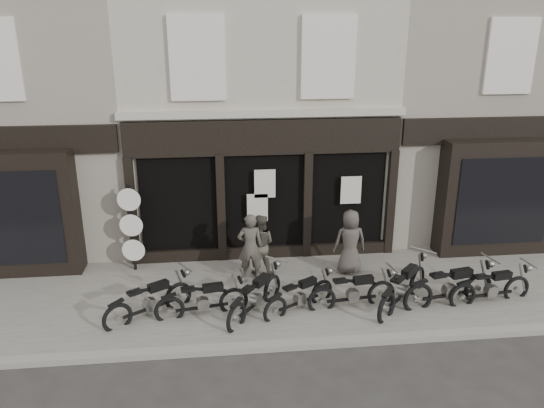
{
  "coord_description": "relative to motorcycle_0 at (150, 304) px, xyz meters",
  "views": [
    {
      "loc": [
        -1.22,
        -10.33,
        6.24
      ],
      "look_at": [
        0.06,
        1.6,
        2.1
      ],
      "focal_mm": 35.0,
      "sensor_mm": 36.0,
      "label": 1
    }
  ],
  "objects": [
    {
      "name": "motorcycle_2",
      "position": [
        2.31,
        -0.06,
        0.01
      ],
      "size": [
        1.5,
        1.87,
        1.04
      ],
      "rotation": [
        0.0,
        0.0,
        0.94
      ],
      "color": "black",
      "rests_on": "ground"
    },
    {
      "name": "ground_plane",
      "position": [
        2.79,
        -0.13,
        -0.41
      ],
      "size": [
        90.0,
        90.0,
        0.0
      ],
      "primitive_type": "plane",
      "color": "#2D2B28",
      "rests_on": "ground"
    },
    {
      "name": "motorcycle_4",
      "position": [
        4.52,
        -0.06,
        -0.01
      ],
      "size": [
        2.09,
        0.57,
        1.0
      ],
      "rotation": [
        0.0,
        0.0,
        0.12
      ],
      "color": "black",
      "rests_on": "ground"
    },
    {
      "name": "neighbour_left",
      "position": [
        -3.56,
        5.77,
        3.63
      ],
      "size": [
        5.6,
        6.73,
        8.34
      ],
      "color": "gray",
      "rests_on": "ground"
    },
    {
      "name": "motorcycle_6",
      "position": [
        6.75,
        -0.17,
        0.04
      ],
      "size": [
        2.32,
        0.81,
        1.12
      ],
      "rotation": [
        0.0,
        0.0,
        0.2
      ],
      "color": "black",
      "rests_on": "ground"
    },
    {
      "name": "motorcycle_5",
      "position": [
        5.68,
        -0.08,
        0.04
      ],
      "size": [
        1.82,
        1.86,
        1.12
      ],
      "rotation": [
        0.0,
        0.0,
        0.8
      ],
      "color": "black",
      "rests_on": "ground"
    },
    {
      "name": "motorcycle_3",
      "position": [
        3.31,
        -0.06,
        -0.03
      ],
      "size": [
        1.78,
        1.22,
        0.94
      ],
      "rotation": [
        0.0,
        0.0,
        0.53
      ],
      "color": "black",
      "rests_on": "ground"
    },
    {
      "name": "man_centre",
      "position": [
        2.56,
        1.8,
        0.51
      ],
      "size": [
        0.88,
        0.75,
        1.59
      ],
      "primitive_type": "imported",
      "rotation": [
        0.0,
        0.0,
        2.92
      ],
      "color": "#454137",
      "rests_on": "pavement"
    },
    {
      "name": "motorcycle_0",
      "position": [
        0.0,
        0.0,
        0.0
      ],
      "size": [
        1.89,
        1.4,
        1.02
      ],
      "rotation": [
        0.0,
        0.0,
        0.58
      ],
      "color": "black",
      "rests_on": "ground"
    },
    {
      "name": "motorcycle_7",
      "position": [
        7.74,
        -0.19,
        -0.01
      ],
      "size": [
        2.08,
        0.6,
        1.0
      ],
      "rotation": [
        0.0,
        0.0,
        0.14
      ],
      "color": "black",
      "rests_on": "ground"
    },
    {
      "name": "advert_sign_post",
      "position": [
        -0.64,
        2.34,
        0.77
      ],
      "size": [
        0.59,
        0.38,
        2.43
      ],
      "rotation": [
        0.0,
        0.0,
        -0.09
      ],
      "color": "black",
      "rests_on": "ground"
    },
    {
      "name": "neighbour_right",
      "position": [
        9.14,
        5.77,
        3.63
      ],
      "size": [
        5.6,
        6.73,
        8.34
      ],
      "color": "gray",
      "rests_on": "ground"
    },
    {
      "name": "pavement",
      "position": [
        2.79,
        0.77,
        -0.35
      ],
      "size": [
        30.0,
        4.2,
        0.12
      ],
      "primitive_type": "cube",
      "color": "#66625A",
      "rests_on": "ground_plane"
    },
    {
      "name": "man_right",
      "position": [
        4.85,
        1.63,
        0.55
      ],
      "size": [
        0.83,
        0.55,
        1.68
      ],
      "primitive_type": "imported",
      "rotation": [
        0.0,
        0.0,
        3.16
      ],
      "color": "#443D38",
      "rests_on": "pavement"
    },
    {
      "name": "kerb",
      "position": [
        2.79,
        -1.38,
        -0.34
      ],
      "size": [
        30.0,
        0.25,
        0.13
      ],
      "primitive_type": "cube",
      "color": "gray",
      "rests_on": "ground_plane"
    },
    {
      "name": "central_building",
      "position": [
        2.79,
        5.82,
        3.67
      ],
      "size": [
        7.3,
        6.22,
        8.34
      ],
      "color": "#B5AE9B",
      "rests_on": "ground"
    },
    {
      "name": "motorcycle_1",
      "position": [
        1.16,
        -0.07,
        -0.01
      ],
      "size": [
        2.06,
        0.66,
        0.99
      ],
      "rotation": [
        0.0,
        0.0,
        0.17
      ],
      "color": "black",
      "rests_on": "ground"
    },
    {
      "name": "man_left",
      "position": [
        2.31,
        1.53,
        0.57
      ],
      "size": [
        0.64,
        0.42,
        1.72
      ],
      "primitive_type": "imported",
      "rotation": [
        0.0,
        0.0,
        3.12
      ],
      "color": "#454038",
      "rests_on": "pavement"
    }
  ]
}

